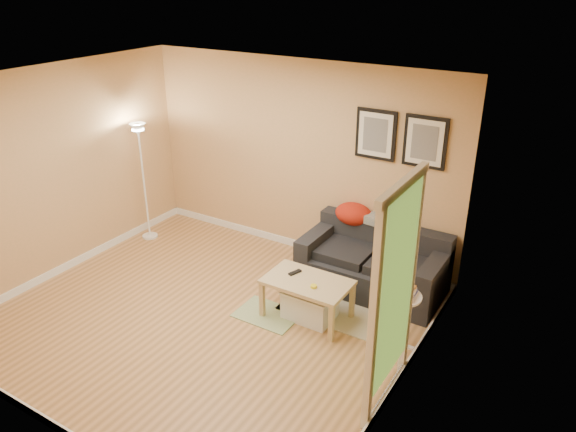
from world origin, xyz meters
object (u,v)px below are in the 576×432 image
object	(u,v)px
storage_bin	(310,304)
book_stack	(405,291)
sofa	(373,261)
floor_lamp	(144,185)
side_table	(400,320)
coffee_table	(307,299)

from	to	relation	value
storage_bin	book_stack	bearing A→B (deg)	3.35
sofa	floor_lamp	bearing A→B (deg)	-173.44
storage_bin	side_table	size ratio (longest dim) A/B	0.93
book_stack	side_table	bearing A→B (deg)	-159.11
side_table	book_stack	bearing A→B (deg)	37.92
coffee_table	sofa	bearing A→B (deg)	68.61
coffee_table	storage_bin	bearing A→B (deg)	11.40
floor_lamp	book_stack	bearing A→B (deg)	-6.94
side_table	floor_lamp	size ratio (longest dim) A/B	0.36
sofa	storage_bin	distance (m)	1.02
book_stack	floor_lamp	size ratio (longest dim) A/B	0.15
side_table	book_stack	xyz separation A→B (m)	(0.02, 0.01, 0.34)
coffee_table	storage_bin	world-z (taller)	coffee_table
sofa	side_table	size ratio (longest dim) A/B	2.80
storage_bin	floor_lamp	bearing A→B (deg)	169.54
storage_bin	sofa	bearing A→B (deg)	70.08
sofa	coffee_table	world-z (taller)	sofa
side_table	storage_bin	bearing A→B (deg)	-177.33
sofa	book_stack	size ratio (longest dim) A/B	6.61
side_table	floor_lamp	xyz separation A→B (m)	(-4.02, 0.50, 0.50)
sofa	book_stack	distance (m)	1.16
side_table	book_stack	distance (m)	0.34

